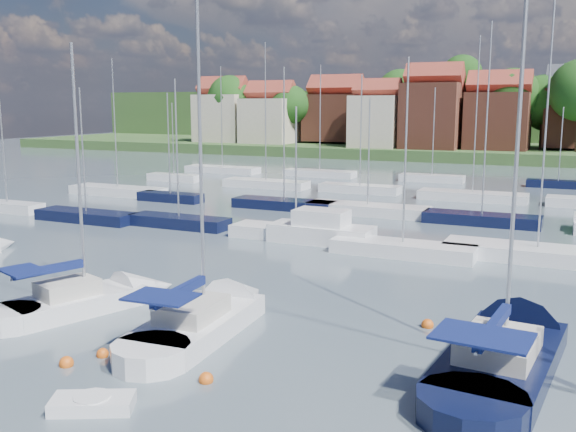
% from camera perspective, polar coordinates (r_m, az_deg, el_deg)
% --- Properties ---
extents(ground, '(260.00, 260.00, 0.00)m').
position_cam_1_polar(ground, '(60.77, 14.74, 0.91)').
color(ground, '#4A5A65').
rests_on(ground, ground).
extents(sailboat_left, '(5.45, 9.56, 12.73)m').
position_cam_1_polar(sailboat_left, '(30.81, -16.76, -7.16)').
color(sailboat_left, white).
rests_on(sailboat_left, ground).
extents(sailboat_centre, '(3.53, 10.98, 14.74)m').
position_cam_1_polar(sailboat_centre, '(27.50, -6.69, -8.89)').
color(sailboat_centre, white).
rests_on(sailboat_centre, ground).
extents(sailboat_navy, '(4.42, 12.84, 17.40)m').
position_cam_1_polar(sailboat_navy, '(25.44, 19.18, -10.99)').
color(sailboat_navy, black).
rests_on(sailboat_navy, ground).
extents(tender, '(2.72, 2.15, 0.53)m').
position_cam_1_polar(tender, '(21.18, -16.99, -15.66)').
color(tender, white).
rests_on(tender, ground).
extents(buoy_b, '(0.52, 0.52, 0.52)m').
position_cam_1_polar(buoy_b, '(24.72, -19.09, -12.48)').
color(buoy_b, '#D85914').
rests_on(buoy_b, ground).
extents(buoy_c, '(0.45, 0.45, 0.45)m').
position_cam_1_polar(buoy_c, '(25.17, -16.15, -11.92)').
color(buoy_c, '#D85914').
rests_on(buoy_c, ground).
extents(buoy_d, '(0.50, 0.50, 0.50)m').
position_cam_1_polar(buoy_d, '(22.37, -7.29, -14.43)').
color(buoy_d, '#D85914').
rests_on(buoy_d, ground).
extents(buoy_e, '(0.51, 0.51, 0.51)m').
position_cam_1_polar(buoy_e, '(27.79, 12.29, -9.64)').
color(buoy_e, '#D85914').
rests_on(buoy_e, ground).
extents(marina_field, '(79.62, 41.41, 15.93)m').
position_cam_1_polar(marina_field, '(55.67, 15.80, 0.50)').
color(marina_field, white).
rests_on(marina_field, ground).
extents(far_shore_town, '(212.46, 90.00, 22.27)m').
position_cam_1_polar(far_shore_town, '(152.12, 21.99, 7.50)').
color(far_shore_town, '#3C592C').
rests_on(far_shore_town, ground).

